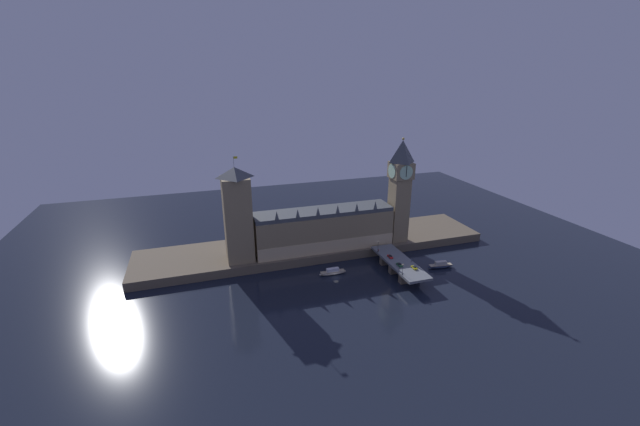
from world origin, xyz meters
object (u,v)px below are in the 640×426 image
object	(u,v)px
car_northbound_lead	(390,257)
pedestrian_mid_walk	(412,260)
street_lamp_near	(403,268)
boat_downstream	(441,265)
street_lamp_far	(378,245)
boat_upstream	(333,272)
clock_tower	(400,188)
pedestrian_far_rail	(378,250)
car_southbound_lead	(414,267)
pedestrian_near_rail	(399,269)
car_northbound_trail	(399,265)
victoria_tower	(238,215)

from	to	relation	value
car_northbound_lead	pedestrian_mid_walk	size ratio (longest dim) A/B	2.48
street_lamp_near	boat_downstream	size ratio (longest dim) A/B	0.40
street_lamp_near	street_lamp_far	distance (m)	29.45
street_lamp_near	street_lamp_far	xyz separation A→B (m)	(0.00, 29.44, 0.59)
pedestrian_mid_walk	boat_upstream	world-z (taller)	pedestrian_mid_walk
boat_downstream	clock_tower	bearing A→B (deg)	106.94
pedestrian_mid_walk	street_lamp_near	world-z (taller)	street_lamp_near
pedestrian_far_rail	boat_upstream	distance (m)	31.98
car_southbound_lead	pedestrian_near_rail	world-z (taller)	pedestrian_near_rail
car_northbound_trail	boat_downstream	bearing A→B (deg)	4.81
pedestrian_far_rail	street_lamp_near	size ratio (longest dim) A/B	0.29
car_northbound_trail	pedestrian_mid_walk	xyz separation A→B (m)	(9.15, 2.59, 0.28)
clock_tower	street_lamp_far	xyz separation A→B (m)	(-21.49, -17.04, -28.49)
car_southbound_lead	street_lamp_far	bearing A→B (deg)	110.70
street_lamp_far	car_northbound_trail	bearing A→B (deg)	-80.19
street_lamp_near	boat_upstream	bearing A→B (deg)	141.96
street_lamp_near	boat_downstream	bearing A→B (deg)	20.37
car_northbound_lead	pedestrian_near_rail	size ratio (longest dim) A/B	2.48
pedestrian_near_rail	boat_downstream	size ratio (longest dim) A/B	0.11
car_northbound_lead	car_southbound_lead	xyz separation A→B (m)	(6.10, -16.25, 0.03)
pedestrian_near_rail	pedestrian_far_rail	size ratio (longest dim) A/B	0.96
victoria_tower	street_lamp_far	distance (m)	83.29
victoria_tower	boat_upstream	distance (m)	62.33
clock_tower	pedestrian_near_rail	size ratio (longest dim) A/B	37.74
victoria_tower	car_southbound_lead	world-z (taller)	victoria_tower
car_northbound_trail	pedestrian_near_rail	world-z (taller)	pedestrian_near_rail
victoria_tower	pedestrian_near_rail	world-z (taller)	victoria_tower
street_lamp_near	boat_upstream	xyz separation A→B (m)	(-30.38, 23.77, -9.55)
pedestrian_far_rail	car_southbound_lead	bearing A→B (deg)	-70.11
pedestrian_far_rail	clock_tower	bearing A→B (deg)	38.90
clock_tower	boat_upstream	bearing A→B (deg)	-156.35
car_northbound_trail	pedestrian_far_rail	bearing A→B (deg)	98.69
clock_tower	car_northbound_trail	xyz separation A→B (m)	(-18.04, -36.99, -32.39)
boat_upstream	car_northbound_trail	bearing A→B (deg)	-22.89
car_southbound_lead	pedestrian_near_rail	size ratio (longest dim) A/B	2.25
pedestrian_near_rail	boat_downstream	distance (m)	33.14
victoria_tower	car_southbound_lead	bearing A→B (deg)	-26.90
car_northbound_lead	street_lamp_far	bearing A→B (deg)	110.90
boat_upstream	clock_tower	bearing A→B (deg)	23.65
victoria_tower	pedestrian_far_rail	xyz separation A→B (m)	(78.67, -19.26, -24.57)
pedestrian_near_rail	pedestrian_far_rail	xyz separation A→B (m)	(-0.00, 25.14, 0.04)
pedestrian_near_rail	street_lamp_near	distance (m)	5.29
victoria_tower	pedestrian_far_rail	bearing A→B (deg)	-13.76
pedestrian_near_rail	car_northbound_lead	bearing A→B (deg)	79.26
pedestrian_mid_walk	boat_downstream	size ratio (longest dim) A/B	0.11
clock_tower	car_northbound_lead	size ratio (longest dim) A/B	15.22
car_southbound_lead	pedestrian_near_rail	xyz separation A→B (m)	(-9.15, 0.16, 0.27)
car_southbound_lead	pedestrian_far_rail	size ratio (longest dim) A/B	2.16
car_northbound_lead	pedestrian_far_rail	xyz separation A→B (m)	(-3.05, 9.05, 0.34)
victoria_tower	car_northbound_lead	world-z (taller)	victoria_tower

